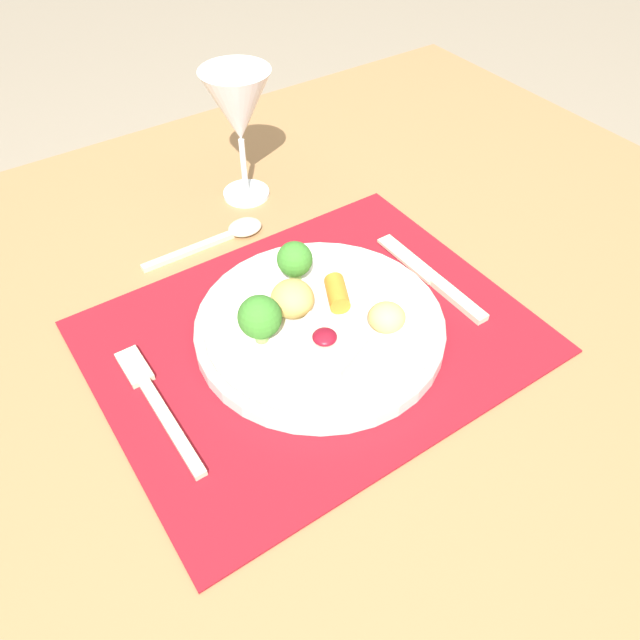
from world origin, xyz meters
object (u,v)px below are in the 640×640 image
fork (154,399)px  wine_glass_near (238,110)px  dinner_plate (317,322)px  spoon (230,234)px  knife (437,282)px

fork → wine_glass_near: 0.39m
dinner_plate → fork: size_ratio=1.51×
fork → spoon: 0.28m
knife → wine_glass_near: bearing=106.1°
fork → wine_glass_near: wine_glass_near is taller
dinner_plate → wine_glass_near: (0.07, 0.28, 0.11)m
knife → wine_glass_near: (-0.09, 0.30, 0.12)m
knife → spoon: (-0.16, 0.22, -0.00)m
fork → spoon: spoon is taller
dinner_plate → fork: (-0.19, 0.01, -0.01)m
knife → spoon: size_ratio=1.09×
dinner_plate → knife: bearing=-4.9°
dinner_plate → spoon: size_ratio=1.64×
knife → wine_glass_near: size_ratio=1.01×
dinner_plate → knife: (0.16, -0.01, -0.01)m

